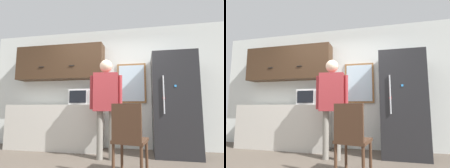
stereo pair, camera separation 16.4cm
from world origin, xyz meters
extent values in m
cube|color=silver|center=(0.00, 1.79, 1.35)|extent=(6.00, 0.06, 2.70)
cube|color=#BCB7AD|center=(-1.17, 1.49, 0.47)|extent=(2.07, 0.55, 0.94)
cube|color=#3D2819|center=(-1.17, 1.59, 1.91)|extent=(2.07, 0.35, 0.78)
cube|color=black|center=(-1.53, 1.40, 1.79)|extent=(0.12, 0.01, 0.01)
cube|color=black|center=(-0.80, 1.40, 1.79)|extent=(0.12, 0.01, 0.01)
cube|color=white|center=(-0.55, 1.50, 1.10)|extent=(0.51, 0.41, 0.33)
cube|color=black|center=(-0.60, 1.29, 1.10)|extent=(0.36, 0.01, 0.25)
cube|color=#B2B2B2|center=(-0.34, 1.29, 1.10)|extent=(0.07, 0.01, 0.26)
cylinder|color=gray|center=(-0.02, 0.91, 0.41)|extent=(0.11, 0.11, 0.82)
cylinder|color=gray|center=(0.18, 0.93, 0.41)|extent=(0.11, 0.11, 0.82)
cube|color=maroon|center=(0.08, 0.92, 1.16)|extent=(0.45, 0.26, 0.68)
sphere|color=beige|center=(0.08, 0.92, 1.63)|extent=(0.23, 0.23, 0.23)
cylinder|color=maroon|center=(-0.18, 0.90, 1.15)|extent=(0.07, 0.07, 0.60)
cylinder|color=maroon|center=(0.34, 0.95, 1.15)|extent=(0.07, 0.07, 0.60)
cube|color=#232326|center=(1.31, 1.40, 0.96)|extent=(0.80, 0.70, 1.91)
cylinder|color=silver|center=(1.09, 1.03, 1.11)|extent=(0.02, 0.02, 0.67)
cube|color=#338CDB|center=(1.29, 1.05, 1.26)|extent=(0.04, 0.01, 0.04)
cube|color=red|center=(1.09, 1.05, 1.05)|extent=(0.04, 0.01, 0.04)
cube|color=#472D1E|center=(0.56, 0.27, 0.45)|extent=(0.49, 0.49, 0.04)
cylinder|color=#472D1E|center=(0.77, 0.41, 0.22)|extent=(0.04, 0.04, 0.43)
cylinder|color=#472D1E|center=(0.42, 0.48, 0.22)|extent=(0.04, 0.04, 0.43)
cylinder|color=#472D1E|center=(0.70, 0.06, 0.22)|extent=(0.04, 0.04, 0.43)
cylinder|color=#472D1E|center=(0.35, 0.13, 0.22)|extent=(0.04, 0.04, 0.43)
cube|color=#472D1E|center=(0.52, 0.09, 0.70)|extent=(0.38, 0.11, 0.46)
cube|color=olive|center=(0.48, 1.75, 1.41)|extent=(0.64, 0.04, 0.88)
cube|color=silver|center=(0.48, 1.73, 1.41)|extent=(0.56, 0.01, 0.80)
camera|label=1|loc=(0.74, -2.12, 0.90)|focal=28.00mm
camera|label=2|loc=(0.90, -2.09, 0.90)|focal=28.00mm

